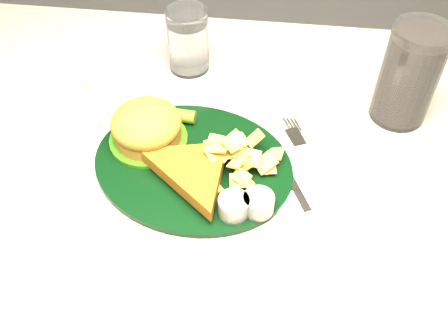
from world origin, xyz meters
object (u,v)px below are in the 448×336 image
at_px(dinner_plate, 192,151).
at_px(fork_napkin, 290,173).
at_px(water_glass, 188,40).
at_px(cola_glass, 409,75).
at_px(table, 211,291).

xyz_separation_m(dinner_plate, fork_napkin, (0.14, 0.00, -0.03)).
bearing_deg(water_glass, dinner_plate, -78.98).
bearing_deg(cola_glass, table, -152.41).
xyz_separation_m(water_glass, fork_napkin, (0.19, -0.24, -0.05)).
distance_m(table, cola_glass, 0.56).
relative_size(table, water_glass, 10.79).
distance_m(table, dinner_plate, 0.41).
bearing_deg(dinner_plate, water_glass, 115.75).
relative_size(dinner_plate, cola_glass, 1.85).
height_order(table, dinner_plate, dinner_plate).
relative_size(water_glass, fork_napkin, 0.67).
relative_size(water_glass, cola_glass, 0.70).
relative_size(dinner_plate, fork_napkin, 1.77).
xyz_separation_m(table, cola_glass, (0.29, 0.15, 0.45)).
distance_m(dinner_plate, fork_napkin, 0.14).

